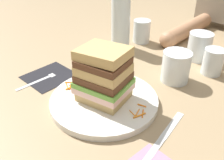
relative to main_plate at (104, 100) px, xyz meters
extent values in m
plane|color=#9E8460|center=(-0.01, 0.01, -0.01)|extent=(3.00, 3.00, 0.00)
cylinder|color=white|center=(0.00, 0.00, 0.00)|extent=(0.28, 0.28, 0.02)
cube|color=tan|center=(0.00, 0.00, 0.02)|extent=(0.13, 0.12, 0.02)
cube|color=beige|center=(0.00, 0.00, 0.04)|extent=(0.14, 0.13, 0.02)
cube|color=#6BA83D|center=(0.00, 0.00, 0.05)|extent=(0.14, 0.13, 0.01)
cube|color=#56331E|center=(0.00, 0.00, 0.07)|extent=(0.13, 0.12, 0.02)
cube|color=tan|center=(0.00, 0.00, 0.09)|extent=(0.13, 0.12, 0.02)
cube|color=#56331E|center=(0.00, 0.00, 0.11)|extent=(0.13, 0.11, 0.02)
cube|color=tan|center=(0.00, 0.00, 0.13)|extent=(0.13, 0.12, 0.03)
cylinder|color=orange|center=(-0.10, -0.02, 0.01)|extent=(0.02, 0.02, 0.00)
cylinder|color=orange|center=(-0.11, -0.02, 0.01)|extent=(0.01, 0.02, 0.00)
cylinder|color=orange|center=(-0.10, -0.03, 0.01)|extent=(0.02, 0.02, 0.00)
cylinder|color=orange|center=(-0.10, -0.03, 0.01)|extent=(0.01, 0.02, 0.00)
cylinder|color=orange|center=(-0.09, -0.01, 0.01)|extent=(0.02, 0.01, 0.00)
cylinder|color=orange|center=(-0.11, -0.03, 0.01)|extent=(0.03, 0.02, 0.00)
cylinder|color=orange|center=(-0.10, -0.02, 0.01)|extent=(0.01, 0.02, 0.00)
cylinder|color=orange|center=(-0.09, -0.01, 0.01)|extent=(0.02, 0.03, 0.00)
cylinder|color=orange|center=(-0.11, 0.00, 0.01)|extent=(0.01, 0.02, 0.00)
cylinder|color=orange|center=(-0.12, -0.01, 0.01)|extent=(0.02, 0.02, 0.00)
cylinder|color=orange|center=(0.11, 0.02, 0.01)|extent=(0.02, 0.03, 0.00)
cylinder|color=orange|center=(0.10, 0.00, 0.01)|extent=(0.03, 0.01, 0.00)
cylinder|color=orange|center=(0.11, 0.00, 0.01)|extent=(0.01, 0.03, 0.00)
cylinder|color=orange|center=(0.09, 0.04, 0.01)|extent=(0.02, 0.01, 0.00)
cylinder|color=orange|center=(0.10, 0.01, 0.01)|extent=(0.01, 0.03, 0.00)
cube|color=black|center=(-0.21, -0.02, -0.01)|extent=(0.13, 0.14, 0.00)
cube|color=silver|center=(-0.22, -0.07, 0.00)|extent=(0.02, 0.11, 0.00)
cube|color=silver|center=(-0.21, -0.01, 0.00)|extent=(0.02, 0.02, 0.00)
cylinder|color=silver|center=(-0.20, 0.02, 0.00)|extent=(0.01, 0.04, 0.00)
cylinder|color=silver|center=(-0.21, 0.02, 0.00)|extent=(0.01, 0.04, 0.00)
cylinder|color=silver|center=(-0.21, 0.02, 0.00)|extent=(0.01, 0.04, 0.00)
cylinder|color=silver|center=(-0.22, 0.02, 0.00)|extent=(0.01, 0.04, 0.00)
cube|color=silver|center=(0.19, -0.05, -0.01)|extent=(0.03, 0.10, 0.00)
cube|color=silver|center=(0.17, 0.05, -0.01)|extent=(0.03, 0.11, 0.00)
cylinder|color=white|center=(0.07, 0.22, 0.04)|extent=(0.08, 0.08, 0.09)
cylinder|color=#E55638|center=(0.07, 0.22, 0.03)|extent=(0.07, 0.07, 0.07)
cylinder|color=silver|center=(-0.20, 0.29, 0.09)|extent=(0.07, 0.07, 0.19)
cylinder|color=silver|center=(0.06, 0.40, 0.04)|extent=(0.08, 0.08, 0.09)
cylinder|color=silver|center=(-0.17, 0.38, 0.03)|extent=(0.06, 0.06, 0.09)
cylinder|color=silver|center=(0.13, 0.33, 0.03)|extent=(0.06, 0.06, 0.08)
cylinder|color=tan|center=(-0.07, 0.56, 0.02)|extent=(0.06, 0.30, 0.06)
sphere|color=tan|center=(-0.07, 0.41, 0.02)|extent=(0.06, 0.06, 0.06)
camera|label=1|loc=(0.37, -0.37, 0.39)|focal=40.72mm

